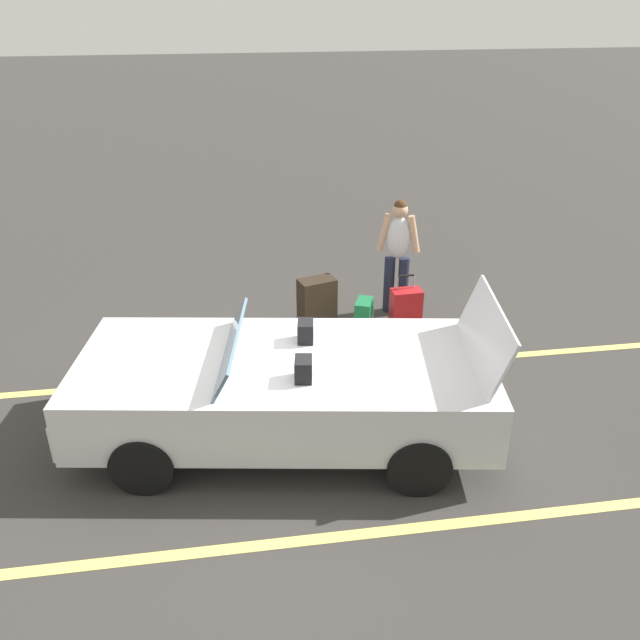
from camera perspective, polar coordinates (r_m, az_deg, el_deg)
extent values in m
plane|color=#383533|center=(7.05, -2.94, -9.95)|extent=(80.00, 80.00, 0.00)
cube|color=#EAE066|center=(8.05, -3.84, -4.70)|extent=(18.00, 0.12, 0.01)
cube|color=#EAE066|center=(5.95, -1.40, -18.54)|extent=(18.00, 0.12, 0.01)
cube|color=silver|center=(6.69, -3.07, -5.73)|extent=(4.32, 2.37, 0.64)
cube|color=silver|center=(6.98, -14.95, -6.27)|extent=(1.56, 1.85, 0.38)
cube|color=slate|center=(6.50, -7.69, -2.20)|extent=(0.42, 1.56, 0.31)
cube|color=black|center=(6.14, -1.44, -4.27)|extent=(0.19, 0.24, 0.22)
cube|color=black|center=(6.78, -1.26, -0.98)|extent=(0.19, 0.24, 0.22)
cube|color=silver|center=(6.56, 14.05, -1.24)|extent=(0.46, 1.51, 0.62)
cylinder|color=black|center=(6.44, -15.03, -11.84)|extent=(0.63, 0.31, 0.60)
cylinder|color=black|center=(7.72, -12.17, -4.27)|extent=(0.63, 0.31, 0.60)
cylinder|color=black|center=(6.28, 8.52, -12.22)|extent=(0.63, 0.31, 0.60)
cylinder|color=black|center=(7.58, 6.99, -4.40)|extent=(0.63, 0.31, 0.60)
cube|color=#2D2319|center=(8.87, -0.26, 1.33)|extent=(0.54, 0.41, 0.74)
cube|color=black|center=(9.02, -0.66, 1.39)|extent=(0.37, 0.13, 0.41)
sphere|color=black|center=(8.89, -0.95, -1.17)|extent=(0.04, 0.04, 0.04)
sphere|color=black|center=(9.01, 0.99, -0.73)|extent=(0.04, 0.04, 0.04)
cube|color=red|center=(8.91, 7.40, 0.76)|extent=(0.41, 0.26, 0.62)
cylinder|color=gray|center=(8.83, 8.10, 3.34)|extent=(0.02, 0.02, 0.18)
cylinder|color=gray|center=(8.76, 6.73, 3.23)|extent=(0.02, 0.02, 0.18)
cylinder|color=black|center=(8.76, 7.45, 3.83)|extent=(0.22, 0.04, 0.03)
sphere|color=black|center=(9.16, 7.95, -0.53)|extent=(0.04, 0.04, 0.04)
sphere|color=black|center=(9.07, 6.27, -0.70)|extent=(0.04, 0.04, 0.04)
cube|color=#19723F|center=(8.82, 3.80, 0.21)|extent=(0.31, 0.39, 0.50)
sphere|color=black|center=(9.04, 3.43, -0.70)|extent=(0.04, 0.04, 0.04)
sphere|color=black|center=(8.83, 3.13, -1.41)|extent=(0.04, 0.04, 0.04)
cylinder|color=#1E2338|center=(9.41, 7.18, 2.97)|extent=(0.19, 0.19, 0.82)
cylinder|color=#1E2338|center=(9.43, 5.97, 3.08)|extent=(0.19, 0.19, 0.82)
ellipsoid|color=silver|center=(9.15, 6.81, 7.07)|extent=(0.38, 0.32, 0.60)
sphere|color=tan|center=(9.02, 6.95, 9.42)|extent=(0.21, 0.21, 0.21)
sphere|color=#472D19|center=(9.01, 6.96, 9.71)|extent=(0.18, 0.18, 0.18)
cylinder|color=tan|center=(9.11, 8.12, 7.35)|extent=(0.21, 0.15, 0.53)
cylinder|color=tan|center=(9.14, 5.54, 7.57)|extent=(0.21, 0.15, 0.53)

